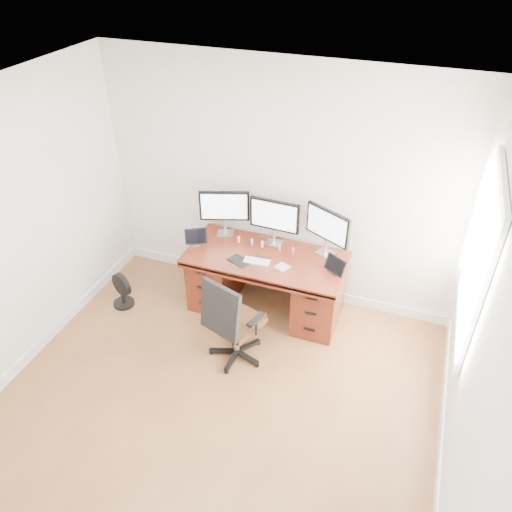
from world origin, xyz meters
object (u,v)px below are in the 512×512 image
(desk, at_px, (266,280))
(keyboard, at_px, (257,261))
(monitor_center, at_px, (274,217))
(office_chair, at_px, (233,333))
(floor_fan, at_px, (122,291))

(desk, relative_size, keyboard, 6.24)
(desk, distance_m, monitor_center, 0.72)
(office_chair, xyz_separation_m, keyboard, (0.01, 0.67, 0.43))
(office_chair, relative_size, keyboard, 3.68)
(keyboard, bearing_deg, floor_fan, -171.61)
(monitor_center, height_order, keyboard, monitor_center)
(monitor_center, bearing_deg, floor_fan, -152.27)
(keyboard, bearing_deg, monitor_center, 77.97)
(monitor_center, bearing_deg, keyboard, -95.25)
(floor_fan, relative_size, keyboard, 1.53)
(desk, distance_m, floor_fan, 1.66)
(desk, relative_size, floor_fan, 4.08)
(floor_fan, xyz_separation_m, monitor_center, (1.57, 0.75, 0.88))
(desk, bearing_deg, monitor_center, 90.02)
(desk, bearing_deg, keyboard, -108.21)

